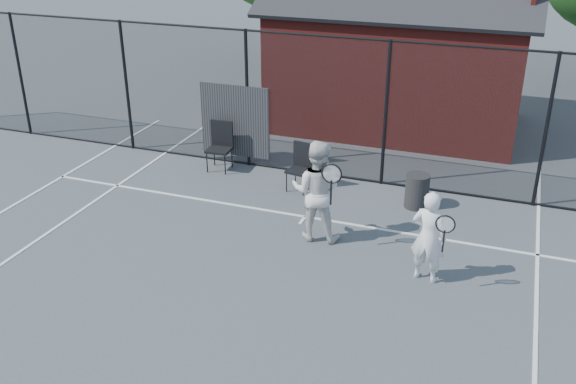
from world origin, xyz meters
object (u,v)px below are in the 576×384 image
(clubhouse, at_px, (400,63))
(chair_left, at_px, (219,148))
(player_back, at_px, (316,191))
(chair_right, at_px, (299,169))
(waste_bin, at_px, (417,191))
(player_front, at_px, (429,237))

(clubhouse, height_order, chair_left, clubhouse)
(player_back, bearing_deg, chair_left, 143.01)
(chair_left, height_order, chair_right, chair_left)
(chair_right, bearing_deg, waste_bin, 9.94)
(player_front, height_order, player_back, player_back)
(clubhouse, relative_size, player_back, 3.60)
(clubhouse, bearing_deg, player_back, -90.67)
(chair_right, bearing_deg, clubhouse, 87.24)
(clubhouse, xyz_separation_m, chair_right, (-1.00, -4.90, -1.13))
(player_back, distance_m, chair_right, 2.05)
(chair_right, bearing_deg, player_back, -53.79)
(player_front, bearing_deg, chair_left, 149.63)
(player_back, height_order, waste_bin, player_back)
(waste_bin, bearing_deg, clubhouse, 105.77)
(waste_bin, bearing_deg, chair_left, 175.21)
(player_front, height_order, chair_left, player_front)
(clubhouse, relative_size, chair_left, 6.25)
(chair_left, bearing_deg, clubhouse, 52.53)
(player_front, distance_m, chair_left, 5.72)
(waste_bin, bearing_deg, player_front, -77.20)
(player_front, bearing_deg, clubhouse, 104.76)
(player_front, height_order, chair_right, player_front)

